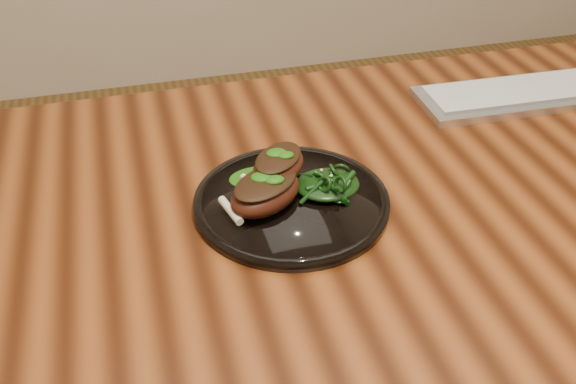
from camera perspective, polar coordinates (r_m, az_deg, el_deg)
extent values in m
cube|color=black|center=(0.99, 7.55, -0.34)|extent=(1.60, 0.80, 0.04)
cylinder|color=black|center=(0.92, 0.32, -0.92)|extent=(0.28, 0.28, 0.02)
torus|color=black|center=(0.92, 0.32, -0.82)|extent=(0.28, 0.28, 0.01)
cylinder|color=black|center=(0.91, 0.32, -0.67)|extent=(0.18, 0.18, 0.00)
ellipsoid|color=#3B150B|center=(0.88, -2.00, -0.12)|extent=(0.14, 0.13, 0.05)
ellipsoid|color=black|center=(0.87, -2.02, 0.84)|extent=(0.12, 0.11, 0.01)
cylinder|color=beige|center=(0.87, -5.12, -1.65)|extent=(0.03, 0.06, 0.01)
ellipsoid|color=#104407|center=(0.87, -2.03, 1.21)|extent=(0.03, 0.02, 0.01)
ellipsoid|color=#3B150B|center=(0.91, -0.87, 2.26)|extent=(0.11, 0.12, 0.04)
ellipsoid|color=black|center=(0.90, -0.88, 3.08)|extent=(0.10, 0.11, 0.01)
cylinder|color=beige|center=(0.89, -3.07, 0.71)|extent=(0.03, 0.05, 0.01)
ellipsoid|color=#104407|center=(0.90, -0.88, 3.39)|extent=(0.03, 0.02, 0.01)
ellipsoid|color=#104407|center=(0.95, -2.67, 1.35)|extent=(0.09, 0.06, 0.01)
ellipsoid|color=black|center=(0.92, 3.52, 0.67)|extent=(0.09, 0.08, 0.02)
cube|color=silver|center=(1.29, 21.16, 8.16)|extent=(0.45, 0.15, 0.01)
cube|color=silver|center=(1.29, 21.26, 8.59)|extent=(0.42, 0.12, 0.01)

